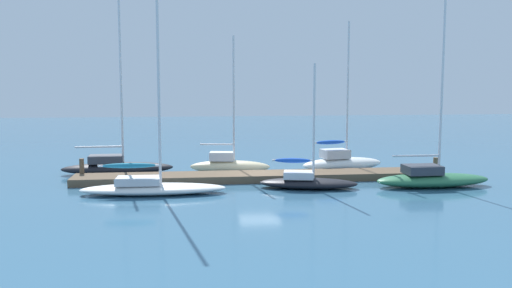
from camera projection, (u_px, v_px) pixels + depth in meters
ground_plane at (260, 180)px, 33.72m from camera, size 120.00×120.00×0.00m
dock_pier at (260, 176)px, 33.70m from camera, size 22.38×2.36×0.45m
dock_piling_near_end at (82, 170)px, 33.41m from camera, size 0.28×0.28×1.36m
dock_piling_far_end at (435, 168)px, 33.88m from camera, size 0.28×0.28×1.36m
sailboat_0 at (116, 166)px, 35.82m from camera, size 7.24×2.30×11.58m
sailboat_1 at (151, 184)px, 29.51m from camera, size 7.84×2.30×12.98m
sailboat_2 at (229, 164)px, 36.14m from camera, size 5.43×2.21×8.95m
sailboat_3 at (307, 181)px, 31.12m from camera, size 5.82×2.96×7.03m
sailboat_4 at (341, 161)px, 37.12m from camera, size 6.07×3.03×9.97m
sailboat_5 at (432, 177)px, 31.56m from camera, size 6.74×2.27×11.28m
mooring_buoy_red at (347, 156)px, 42.35m from camera, size 0.53×0.53×0.53m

